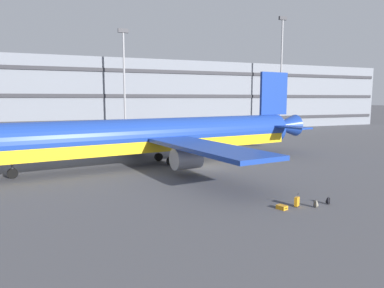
# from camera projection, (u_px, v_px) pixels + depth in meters

# --- Properties ---
(ground_plane) EXTENTS (600.00, 600.00, 0.00)m
(ground_plane) POSITION_uv_depth(u_px,v_px,m) (202.00, 167.00, 36.24)
(ground_plane) COLOR #4C4C51
(terminal_structure) EXTENTS (133.96, 15.17, 15.05)m
(terminal_structure) POSITION_uv_depth(u_px,v_px,m) (118.00, 96.00, 77.64)
(terminal_structure) COLOR slate
(terminal_structure) RESTS_ON ground_plane
(airliner) EXTENTS (41.33, 33.66, 10.35)m
(airliner) POSITION_uv_depth(u_px,v_px,m) (156.00, 137.00, 37.86)
(airliner) COLOR navy
(airliner) RESTS_ON ground_plane
(light_mast_left) EXTENTS (1.80, 0.50, 19.15)m
(light_mast_left) POSITION_uv_depth(u_px,v_px,m) (124.00, 75.00, 62.89)
(light_mast_left) COLOR gray
(light_mast_left) RESTS_ON ground_plane
(light_mast_center_left) EXTENTS (1.80, 0.50, 23.97)m
(light_mast_center_left) POSITION_uv_depth(u_px,v_px,m) (281.00, 67.00, 74.98)
(light_mast_center_left) COLOR gray
(light_mast_center_left) RESTS_ON ground_plane
(suitcase_large) EXTENTS (0.64, 0.74, 0.26)m
(suitcase_large) POSITION_uv_depth(u_px,v_px,m) (282.00, 207.00, 22.59)
(suitcase_large) COLOR orange
(suitcase_large) RESTS_ON ground_plane
(suitcase_black) EXTENTS (0.47, 0.39, 0.88)m
(suitcase_black) POSITION_uv_depth(u_px,v_px,m) (297.00, 201.00, 23.08)
(suitcase_black) COLOR orange
(suitcase_black) RESTS_ON ground_plane
(backpack_silver) EXTENTS (0.39, 0.42, 0.53)m
(backpack_silver) POSITION_uv_depth(u_px,v_px,m) (328.00, 201.00, 23.64)
(backpack_silver) COLOR black
(backpack_silver) RESTS_ON ground_plane
(backpack_orange) EXTENTS (0.31, 0.36, 0.53)m
(backpack_orange) POSITION_uv_depth(u_px,v_px,m) (316.00, 204.00, 22.90)
(backpack_orange) COLOR gray
(backpack_orange) RESTS_ON ground_plane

